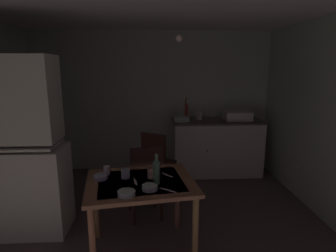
{
  "coord_description": "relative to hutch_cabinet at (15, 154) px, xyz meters",
  "views": [
    {
      "loc": [
        -0.0,
        -2.99,
        1.83
      ],
      "look_at": [
        0.17,
        0.15,
        1.16
      ],
      "focal_mm": 29.87,
      "sensor_mm": 36.0,
      "label": 1
    }
  ],
  "objects": [
    {
      "name": "ground_plane",
      "position": [
        1.49,
        0.03,
        -0.91
      ],
      "size": [
        5.08,
        5.08,
        0.0
      ],
      "primitive_type": "plane",
      "color": "#554946"
    },
    {
      "name": "wall_back",
      "position": [
        1.49,
        1.99,
        0.3
      ],
      "size": [
        4.18,
        0.1,
        2.43
      ],
      "primitive_type": "cube",
      "color": "#B1C9AF",
      "rests_on": "ground"
    },
    {
      "name": "ceiling_slab",
      "position": [
        1.49,
        0.03,
        1.56
      ],
      "size": [
        4.18,
        3.92,
        0.1
      ],
      "primitive_type": "cube",
      "color": "white"
    },
    {
      "name": "hutch_cabinet",
      "position": [
        0.0,
        0.0,
        0.0
      ],
      "size": [
        1.05,
        0.5,
        1.95
      ],
      "color": "silver",
      "rests_on": "ground"
    },
    {
      "name": "counter_cabinet",
      "position": [
        2.58,
        1.62,
        -0.44
      ],
      "size": [
        1.51,
        0.64,
        0.94
      ],
      "color": "silver",
      "rests_on": "ground"
    },
    {
      "name": "sink_basin",
      "position": [
        2.92,
        1.62,
        0.1
      ],
      "size": [
        0.44,
        0.34,
        0.15
      ],
      "color": "white",
      "rests_on": "counter_cabinet"
    },
    {
      "name": "hand_pump",
      "position": [
        2.06,
        1.67,
        0.2
      ],
      "size": [
        0.05,
        0.27,
        0.39
      ],
      "color": "maroon",
      "rests_on": "counter_cabinet"
    },
    {
      "name": "mixing_bowl_counter",
      "position": [
        1.97,
        1.57,
        0.06
      ],
      "size": [
        0.27,
        0.27,
        0.07
      ],
      "primitive_type": "cylinder",
      "color": "#ADD1C1",
      "rests_on": "counter_cabinet"
    },
    {
      "name": "stoneware_crock",
      "position": [
        2.27,
        1.67,
        0.09
      ],
      "size": [
        0.11,
        0.11,
        0.13
      ],
      "primitive_type": "cylinder",
      "color": "beige",
      "rests_on": "counter_cabinet"
    },
    {
      "name": "dining_table",
      "position": [
        1.37,
        -0.45,
        -0.26
      ],
      "size": [
        1.12,
        0.95,
        0.76
      ],
      "color": "brown",
      "rests_on": "ground"
    },
    {
      "name": "chair_far_side",
      "position": [
        1.4,
        0.18,
        -0.42
      ],
      "size": [
        0.48,
        0.48,
        0.94
      ],
      "color": "#39221A",
      "rests_on": "ground"
    },
    {
      "name": "chair_by_counter",
      "position": [
        1.55,
        0.94,
        -0.44
      ],
      "size": [
        0.54,
        0.54,
        0.91
      ],
      "color": "#331C13",
      "rests_on": "ground"
    },
    {
      "name": "serving_bowl_wide",
      "position": [
        1.46,
        -0.65,
        -0.13
      ],
      "size": [
        0.14,
        0.14,
        0.04
      ],
      "primitive_type": "cylinder",
      "color": "#ADD1C1",
      "rests_on": "dining_table"
    },
    {
      "name": "soup_bowl_small",
      "position": [
        1.26,
        -0.75,
        -0.13
      ],
      "size": [
        0.15,
        0.15,
        0.04
      ],
      "primitive_type": "cylinder",
      "color": "#ADD1C1",
      "rests_on": "dining_table"
    },
    {
      "name": "sauce_dish",
      "position": [
        0.98,
        -0.38,
        -0.13
      ],
      "size": [
        0.14,
        0.14,
        0.04
      ],
      "primitive_type": "cylinder",
      "color": "#9EB2C6",
      "rests_on": "dining_table"
    },
    {
      "name": "mug_dark",
      "position": [
        1.22,
        -0.37,
        -0.11
      ],
      "size": [
        0.08,
        0.08,
        0.09
      ],
      "primitive_type": "cylinder",
      "color": "#9EB2C6",
      "rests_on": "dining_table"
    },
    {
      "name": "teacup_mint",
      "position": [
        1.02,
        -0.27,
        -0.11
      ],
      "size": [
        0.06,
        0.06,
        0.09
      ],
      "primitive_type": "cylinder",
      "color": "white",
      "rests_on": "dining_table"
    },
    {
      "name": "mug_tall",
      "position": [
        1.48,
        -0.38,
        -0.11
      ],
      "size": [
        0.09,
        0.09,
        0.08
      ],
      "primitive_type": "cylinder",
      "color": "tan",
      "rests_on": "dining_table"
    },
    {
      "name": "glass_bottle",
      "position": [
        1.52,
        -0.51,
        -0.04
      ],
      "size": [
        0.07,
        0.07,
        0.28
      ],
      "color": "#4C7F56",
      "rests_on": "dining_table"
    },
    {
      "name": "table_knife",
      "position": [
        1.62,
        -0.67,
        -0.15
      ],
      "size": [
        0.15,
        0.11,
        0.0
      ],
      "primitive_type": "cube",
      "rotation": [
        0.0,
        0.0,
        5.65
      ],
      "color": "silver",
      "rests_on": "dining_table"
    },
    {
      "name": "teaspoon_near_bowl",
      "position": [
        1.63,
        -0.32,
        -0.15
      ],
      "size": [
        0.12,
        0.13,
        0.0
      ],
      "primitive_type": "cube",
      "rotation": [
        0.0,
        0.0,
        5.42
      ],
      "color": "beige",
      "rests_on": "dining_table"
    },
    {
      "name": "teaspoon_by_cup",
      "position": [
        1.32,
        -0.47,
        -0.15
      ],
      "size": [
        0.05,
        0.16,
        0.0
      ],
      "primitive_type": "cube",
      "rotation": [
        0.0,
        0.0,
        4.9
      ],
      "color": "beige",
      "rests_on": "dining_table"
    },
    {
      "name": "pendant_bulb",
      "position": [
        1.79,
        0.23,
        1.22
      ],
      "size": [
        0.08,
        0.08,
        0.08
      ],
      "primitive_type": "sphere",
      "color": "#F9EFCC"
    }
  ]
}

